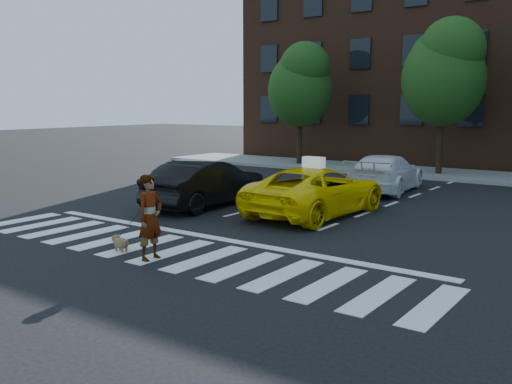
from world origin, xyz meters
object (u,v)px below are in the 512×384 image
tree_left (301,82)px  dog (120,242)px  tree_mid (444,69)px  black_sedan (206,183)px  white_suv (385,173)px  taxi (317,191)px  woman (150,218)px

tree_left → dog: bearing=-71.4°
tree_mid → black_sedan: size_ratio=1.53×
tree_mid → dog: bearing=-95.0°
white_suv → dog: size_ratio=7.84×
taxi → woman: (-0.39, -6.46, 0.20)m
tree_left → white_suv: size_ratio=1.33×
tree_mid → black_sedan: 13.33m
tree_mid → black_sedan: (-3.69, -12.14, -4.09)m
taxi → white_suv: 5.55m
dog → woman: bearing=4.7°
tree_mid → woman: size_ratio=3.85×
tree_left → dog: 19.08m
tree_mid → white_suv: bearing=-92.2°
tree_left → black_sedan: size_ratio=1.40×
white_suv → woman: 12.01m
tree_left → black_sedan: 13.25m
black_sedan → dog: 5.91m
taxi → woman: bearing=88.9°
black_sedan → woman: size_ratio=2.52×
woman → tree_mid: bearing=-4.3°
black_sedan → white_suv: black_sedan is taller
tree_mid → taxi: 11.99m
white_suv → tree_left: bearing=-44.9°
white_suv → dog: white_suv is taller
tree_left → black_sedan: tree_left is taller
tree_left → tree_mid: size_ratio=0.92×
dog → tree_mid: bearing=94.3°
woman → dog: 1.31m
tree_mid → taxi: size_ratio=1.36×
tree_left → tree_mid: bearing=-0.0°
tree_left → tree_mid: (7.50, -0.00, 0.41)m
white_suv → woman: bearing=82.1°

